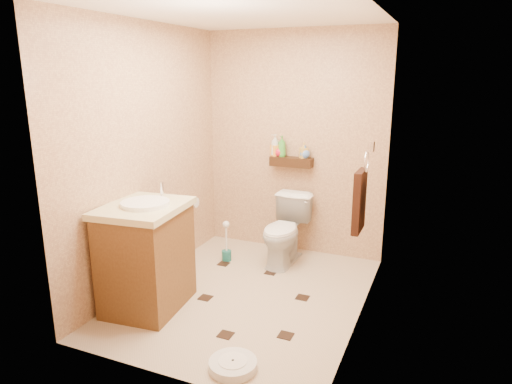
% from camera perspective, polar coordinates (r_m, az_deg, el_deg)
% --- Properties ---
extents(ground, '(2.50, 2.50, 0.00)m').
position_cam_1_polar(ground, '(4.23, -1.08, -12.74)').
color(ground, tan).
rests_on(ground, ground).
extents(wall_back, '(2.00, 0.04, 2.40)m').
position_cam_1_polar(wall_back, '(4.98, 4.77, 5.97)').
color(wall_back, tan).
rests_on(wall_back, ground).
extents(wall_front, '(2.00, 0.04, 2.40)m').
position_cam_1_polar(wall_front, '(2.77, -11.83, -1.31)').
color(wall_front, tan).
rests_on(wall_front, ground).
extents(wall_left, '(0.04, 2.50, 2.40)m').
position_cam_1_polar(wall_left, '(4.33, -13.35, 4.32)').
color(wall_left, tan).
rests_on(wall_left, ground).
extents(wall_right, '(0.04, 2.50, 2.40)m').
position_cam_1_polar(wall_right, '(3.55, 13.73, 2.07)').
color(wall_right, tan).
rests_on(wall_right, ground).
extents(ceiling, '(2.00, 2.50, 0.02)m').
position_cam_1_polar(ceiling, '(3.79, -1.27, 21.51)').
color(ceiling, white).
rests_on(ceiling, wall_back).
extents(wall_shelf, '(0.46, 0.14, 0.10)m').
position_cam_1_polar(wall_shelf, '(4.94, 4.44, 3.78)').
color(wall_shelf, '#331A0E').
rests_on(wall_shelf, wall_back).
extents(floor_accents, '(1.16, 1.30, 0.01)m').
position_cam_1_polar(floor_accents, '(4.19, -0.55, -12.99)').
color(floor_accents, black).
rests_on(floor_accents, ground).
extents(toilet, '(0.42, 0.71, 0.71)m').
position_cam_1_polar(toilet, '(4.78, 3.61, -4.84)').
color(toilet, white).
rests_on(toilet, ground).
extents(vanity, '(0.68, 0.80, 1.05)m').
position_cam_1_polar(vanity, '(3.97, -13.53, -7.67)').
color(vanity, brown).
rests_on(vanity, ground).
extents(bathroom_scale, '(0.40, 0.40, 0.07)m').
position_cam_1_polar(bathroom_scale, '(3.31, -2.91, -20.76)').
color(bathroom_scale, silver).
rests_on(bathroom_scale, ground).
extents(toilet_brush, '(0.10, 0.10, 0.44)m').
position_cam_1_polar(toilet_brush, '(4.90, -3.72, -6.85)').
color(toilet_brush, '#186360').
rests_on(toilet_brush, ground).
extents(towel_ring, '(0.12, 0.30, 0.76)m').
position_cam_1_polar(towel_ring, '(3.86, 12.87, -0.76)').
color(towel_ring, silver).
rests_on(towel_ring, wall_right).
extents(toilet_paper, '(0.12, 0.11, 0.12)m').
position_cam_1_polar(toilet_paper, '(4.96, -7.97, -1.25)').
color(toilet_paper, silver).
rests_on(toilet_paper, wall_left).
extents(bottle_a, '(0.13, 0.13, 0.24)m').
position_cam_1_polar(bottle_a, '(4.97, 2.40, 5.86)').
color(bottle_a, beige).
rests_on(bottle_a, wall_shelf).
extents(bottle_b, '(0.12, 0.11, 0.18)m').
position_cam_1_polar(bottle_b, '(4.97, 2.43, 5.55)').
color(bottle_b, '#FDA835').
rests_on(bottle_b, wall_shelf).
extents(bottle_c, '(0.14, 0.14, 0.13)m').
position_cam_1_polar(bottle_c, '(4.96, 2.90, 5.23)').
color(bottle_c, red).
rests_on(bottle_c, wall_shelf).
extents(bottle_d, '(0.10, 0.10, 0.23)m').
position_cam_1_polar(bottle_d, '(4.94, 3.26, 5.73)').
color(bottle_d, green).
rests_on(bottle_d, wall_shelf).
extents(bottle_e, '(0.11, 0.11, 0.17)m').
position_cam_1_polar(bottle_e, '(4.87, 5.99, 5.20)').
color(bottle_e, gold).
rests_on(bottle_e, wall_shelf).
extents(bottle_f, '(0.14, 0.14, 0.14)m').
position_cam_1_polar(bottle_f, '(4.87, 6.14, 5.01)').
color(bottle_f, '#4D77C2').
rests_on(bottle_f, wall_shelf).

